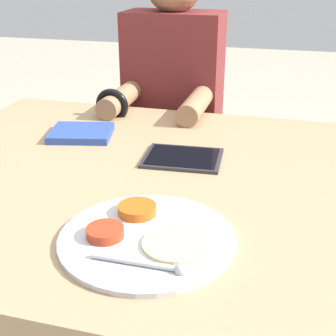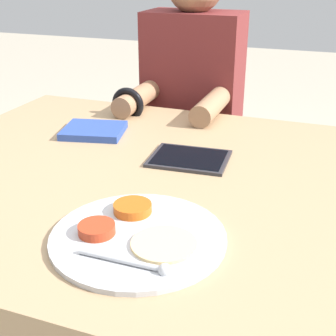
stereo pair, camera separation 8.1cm
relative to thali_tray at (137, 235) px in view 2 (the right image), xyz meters
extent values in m
cube|color=#9E7F5B|center=(-0.13, 0.27, -0.37)|extent=(1.18, 1.02, 0.72)
cylinder|color=#B7BABF|center=(0.00, 0.00, 0.00)|extent=(0.32, 0.32, 0.01)
cylinder|color=#B75114|center=(-0.04, 0.07, 0.01)|extent=(0.08, 0.08, 0.02)
cylinder|color=#A83319|center=(-0.07, -0.02, 0.01)|extent=(0.07, 0.07, 0.02)
cylinder|color=#DBBC7F|center=(0.06, -0.02, 0.01)|extent=(0.12, 0.12, 0.01)
cylinder|color=#B7BABF|center=(0.01, -0.09, 0.01)|extent=(0.15, 0.01, 0.01)
sphere|color=#B7BABF|center=(0.09, -0.09, 0.01)|extent=(0.02, 0.02, 0.02)
cube|color=silver|center=(-0.34, 0.47, 0.00)|extent=(0.19, 0.18, 0.01)
cube|color=#28428E|center=(-0.34, 0.47, 0.00)|extent=(0.20, 0.18, 0.02)
cube|color=#28282D|center=(-0.02, 0.38, 0.00)|extent=(0.20, 0.17, 0.01)
cube|color=black|center=(-0.02, 0.38, 0.00)|extent=(0.18, 0.15, 0.00)
cube|color=black|center=(-0.20, 0.96, -0.51)|extent=(0.31, 0.22, 0.44)
cube|color=maroon|center=(-0.20, 0.96, 0.00)|extent=(0.34, 0.20, 0.58)
cylinder|color=#936B4C|center=(-0.33, 0.75, 0.03)|extent=(0.07, 0.27, 0.07)
cylinder|color=#936B4C|center=(-0.07, 0.75, 0.03)|extent=(0.07, 0.27, 0.07)
torus|color=black|center=(-0.33, 0.67, 0.03)|extent=(0.11, 0.02, 0.11)
camera|label=1|loc=(0.23, -0.68, 0.46)|focal=50.00mm
camera|label=2|loc=(0.30, -0.66, 0.46)|focal=50.00mm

